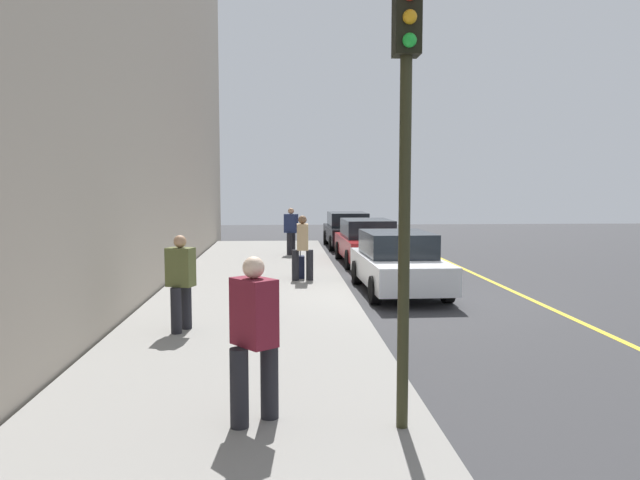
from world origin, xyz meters
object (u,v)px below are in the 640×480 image
at_px(parked_car_red, 368,241).
at_px(pedestrian_olive_coat, 181,280).
at_px(traffic_light_pole, 406,134).
at_px(pedestrian_tan_coat, 302,246).
at_px(parked_car_white, 398,262).
at_px(pedestrian_navy_coat, 291,230).
at_px(pedestrian_burgundy_coat, 254,335).
at_px(rolling_suitcase, 300,267).
at_px(parked_car_black, 348,230).

xyz_separation_m(parked_car_red, pedestrian_olive_coat, (10.30, -4.69, 0.28)).
height_order(pedestrian_olive_coat, traffic_light_pole, traffic_light_pole).
height_order(pedestrian_tan_coat, traffic_light_pole, traffic_light_pole).
relative_size(parked_car_white, pedestrian_navy_coat, 2.71).
xyz_separation_m(parked_car_red, pedestrian_burgundy_coat, (14.55, -3.23, 0.34)).
xyz_separation_m(pedestrian_tan_coat, rolling_suitcase, (-0.38, -0.05, -0.61)).
bearing_deg(parked_car_black, traffic_light_pole, -4.49).
distance_m(pedestrian_navy_coat, traffic_light_pole, 16.55).
bearing_deg(pedestrian_burgundy_coat, pedestrian_navy_coat, 177.82).
height_order(parked_car_black, pedestrian_tan_coat, pedestrian_tan_coat).
distance_m(pedestrian_olive_coat, rolling_suitcase, 6.45).
relative_size(parked_car_white, traffic_light_pole, 1.03).
xyz_separation_m(parked_car_black, pedestrian_navy_coat, (4.09, -2.54, 0.30)).
bearing_deg(pedestrian_navy_coat, pedestrian_tan_coat, 1.98).
distance_m(parked_car_red, traffic_light_pole, 15.07).
height_order(pedestrian_burgundy_coat, traffic_light_pole, traffic_light_pole).
bearing_deg(traffic_light_pole, parked_car_black, 175.51).
distance_m(parked_car_black, pedestrian_olive_coat, 16.65).
bearing_deg(traffic_light_pole, pedestrian_tan_coat, -175.99).
relative_size(parked_car_white, pedestrian_burgundy_coat, 2.60).
xyz_separation_m(pedestrian_navy_coat, rolling_suitcase, (5.89, 0.17, -0.60)).
bearing_deg(pedestrian_tan_coat, pedestrian_navy_coat, -178.02).
height_order(parked_car_red, pedestrian_navy_coat, pedestrian_navy_coat).
height_order(parked_car_black, pedestrian_navy_coat, pedestrian_navy_coat).
bearing_deg(parked_car_black, pedestrian_olive_coat, -16.07).
bearing_deg(pedestrian_tan_coat, parked_car_black, 167.38).
height_order(pedestrian_navy_coat, pedestrian_burgundy_coat, pedestrian_burgundy_coat).
relative_size(parked_car_red, pedestrian_navy_coat, 2.76).
bearing_deg(parked_car_white, pedestrian_navy_coat, -160.80).
relative_size(parked_car_white, pedestrian_tan_coat, 2.67).
bearing_deg(parked_car_red, parked_car_black, -179.20).
xyz_separation_m(parked_car_red, parked_car_white, (5.79, -0.04, -0.00)).
bearing_deg(pedestrian_navy_coat, parked_car_black, 148.20).
height_order(pedestrian_burgundy_coat, rolling_suitcase, pedestrian_burgundy_coat).
xyz_separation_m(parked_car_white, pedestrian_navy_coat, (-7.40, -2.58, 0.30)).
xyz_separation_m(pedestrian_olive_coat, pedestrian_tan_coat, (-5.64, 2.29, 0.03)).
bearing_deg(pedestrian_burgundy_coat, pedestrian_olive_coat, -161.07).
bearing_deg(parked_car_white, rolling_suitcase, -122.10).
xyz_separation_m(parked_car_red, pedestrian_navy_coat, (-1.61, -2.62, 0.30)).
bearing_deg(pedestrian_tan_coat, parked_car_red, 152.75).
bearing_deg(parked_car_red, rolling_suitcase, -29.78).
relative_size(pedestrian_olive_coat, pedestrian_navy_coat, 0.98).
height_order(pedestrian_burgundy_coat, pedestrian_tan_coat, pedestrian_burgundy_coat).
relative_size(pedestrian_olive_coat, traffic_light_pole, 0.37).
bearing_deg(pedestrian_burgundy_coat, traffic_light_pole, 81.48).
height_order(pedestrian_olive_coat, pedestrian_burgundy_coat, pedestrian_burgundy_coat).
distance_m(parked_car_red, pedestrian_burgundy_coat, 14.91).
bearing_deg(pedestrian_olive_coat, parked_car_black, 163.93).
bearing_deg(pedestrian_olive_coat, pedestrian_burgundy_coat, 18.93).
distance_m(pedestrian_navy_coat, pedestrian_burgundy_coat, 16.17).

